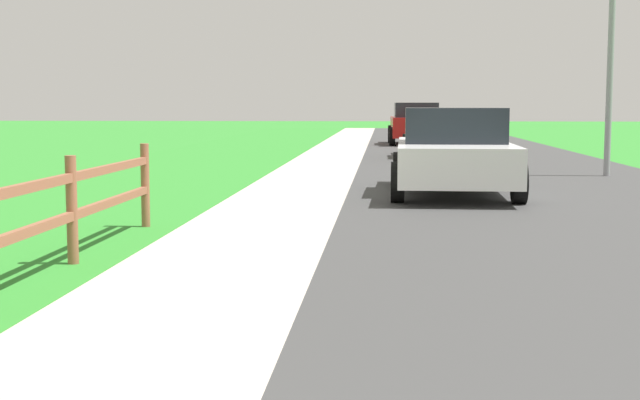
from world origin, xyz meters
TOP-DOWN VIEW (x-y plane):
  - ground_plane at (0.00, 25.00)m, footprint 120.00×120.00m
  - road_asphalt at (3.50, 27.00)m, footprint 7.00×66.00m
  - curb_concrete at (-3.00, 27.00)m, footprint 6.00×66.00m
  - grass_verge at (-4.50, 27.00)m, footprint 5.00×66.00m
  - parked_suv_white at (1.88, 15.92)m, footprint 2.24×4.84m
  - parked_car_beige at (2.24, 26.87)m, footprint 2.04×4.79m
  - parked_car_red at (1.88, 35.77)m, footprint 2.18×4.47m

SIDE VIEW (x-z plane):
  - ground_plane at x=0.00m, z-range 0.00..0.00m
  - road_asphalt at x=3.50m, z-range 0.00..0.01m
  - curb_concrete at x=-3.00m, z-range 0.00..0.01m
  - grass_verge at x=-4.50m, z-range 0.00..0.01m
  - parked_suv_white at x=1.88m, z-range -0.02..1.51m
  - parked_car_beige at x=2.24m, z-range 0.00..1.50m
  - parked_car_red at x=1.88m, z-range 0.00..1.66m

